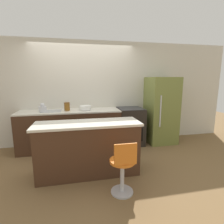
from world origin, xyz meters
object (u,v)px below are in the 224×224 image
refrigerator (161,110)px  oven_range (130,126)px  stool_chair (123,169)px  kettle (43,108)px  mixing_bowl (85,108)px

refrigerator → oven_range: bearing=178.4°
oven_range → stool_chair: 2.08m
kettle → refrigerator: bearing=-0.1°
kettle → stool_chair: bearing=-54.7°
kettle → mixing_bowl: (0.96, 0.00, -0.02)m
refrigerator → mixing_bowl: refrigerator is taller
stool_chair → mixing_bowl: 2.06m
kettle → mixing_bowl: size_ratio=0.70×
refrigerator → mixing_bowl: 1.96m
refrigerator → kettle: size_ratio=8.92×
oven_range → stool_chair: oven_range is taller
oven_range → kettle: size_ratio=4.89×
stool_chair → kettle: 2.44m
oven_range → kettle: 2.17m
kettle → mixing_bowl: 0.96m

